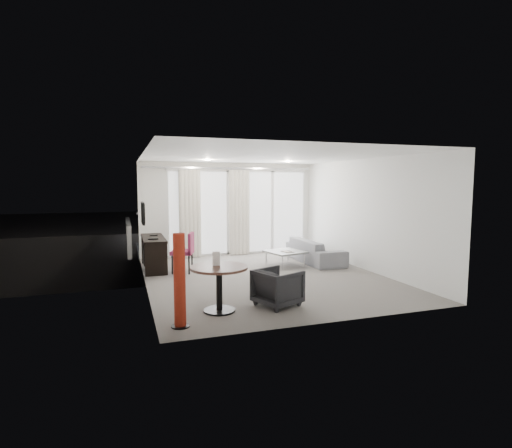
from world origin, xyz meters
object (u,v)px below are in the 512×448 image
object	(u,v)px
round_table	(219,289)
red_lamp	(180,281)
sofa	(315,250)
coffee_table	(285,258)
rattan_chair_b	(272,233)
desk	(154,253)
desk_chair	(182,253)
rattan_chair_a	(239,236)
tub_armchair	(278,287)

from	to	relation	value
round_table	red_lamp	size ratio (longest dim) A/B	0.68
sofa	coffee_table	bearing A→B (deg)	104.36
rattan_chair_b	sofa	bearing A→B (deg)	-83.70
desk	desk_chair	world-z (taller)	desk_chair
red_lamp	coffee_table	size ratio (longest dim) A/B	1.63
desk	coffee_table	xyz separation A→B (m)	(3.10, -0.66, -0.19)
desk_chair	red_lamp	xyz separation A→B (m)	(-0.53, -3.48, 0.21)
red_lamp	rattan_chair_b	world-z (taller)	red_lamp
coffee_table	rattan_chair_a	world-z (taller)	rattan_chair_a
red_lamp	tub_armchair	bearing A→B (deg)	16.23
desk	red_lamp	world-z (taller)	red_lamp
desk	round_table	distance (m)	3.66
round_table	sofa	size ratio (longest dim) A/B	0.45
round_table	rattan_chair_a	xyz separation A→B (m)	(2.03, 5.93, 0.01)
desk_chair	rattan_chair_a	distance (m)	3.67
round_table	rattan_chair_b	size ratio (longest dim) A/B	1.16
round_table	coffee_table	world-z (taller)	round_table
tub_armchair	rattan_chair_a	bearing A→B (deg)	-31.94
sofa	desk	bearing A→B (deg)	84.02
coffee_table	rattan_chair_b	bearing A→B (deg)	74.62
desk	tub_armchair	size ratio (longest dim) A/B	2.39
desk_chair	round_table	world-z (taller)	desk_chair
red_lamp	sofa	size ratio (longest dim) A/B	0.66
sofa	rattan_chair_b	size ratio (longest dim) A/B	2.57
tub_armchair	coffee_table	xyz separation A→B (m)	(1.36, 2.92, -0.12)
round_table	rattan_chair_b	world-z (taller)	rattan_chair_b
coffee_table	sofa	xyz separation A→B (m)	(0.94, 0.24, 0.11)
rattan_chair_b	rattan_chair_a	bearing A→B (deg)	-164.12
round_table	coffee_table	size ratio (longest dim) A/B	1.11
desk_chair	rattan_chair_b	distance (m)	4.65
desk_chair	coffee_table	xyz separation A→B (m)	(2.51, -0.07, -0.27)
tub_armchair	rattan_chair_b	bearing A→B (deg)	-42.07
tub_armchair	sofa	bearing A→B (deg)	-57.98
red_lamp	desk_chair	bearing A→B (deg)	81.37
round_table	coffee_table	bearing A→B (deg)	51.09
sofa	rattan_chair_a	bearing A→B (deg)	24.39
tub_armchair	sofa	xyz separation A→B (m)	(2.30, 3.16, -0.01)
desk	tub_armchair	world-z (taller)	desk
rattan_chair_b	desk_chair	bearing A→B (deg)	-131.60
sofa	rattan_chair_b	xyz separation A→B (m)	(-0.05, 3.00, 0.10)
desk	coffee_table	world-z (taller)	desk
rattan_chair_b	round_table	bearing A→B (deg)	-112.38
rattan_chair_a	rattan_chair_b	xyz separation A→B (m)	(1.21, 0.22, 0.02)
round_table	red_lamp	distance (m)	0.90
tub_armchair	coffee_table	world-z (taller)	tub_armchair
coffee_table	tub_armchair	bearing A→B (deg)	-114.96
desk	red_lamp	distance (m)	4.09
desk	sofa	bearing A→B (deg)	-5.98
desk	coffee_table	distance (m)	3.18
desk	sofa	size ratio (longest dim) A/B	0.80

